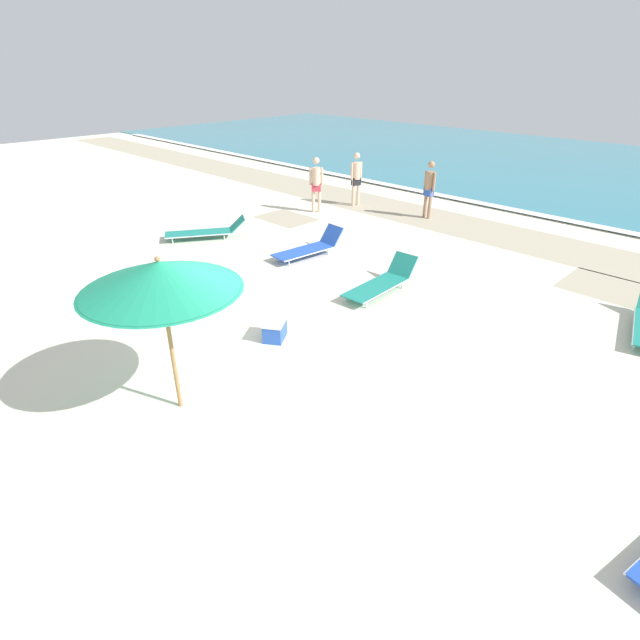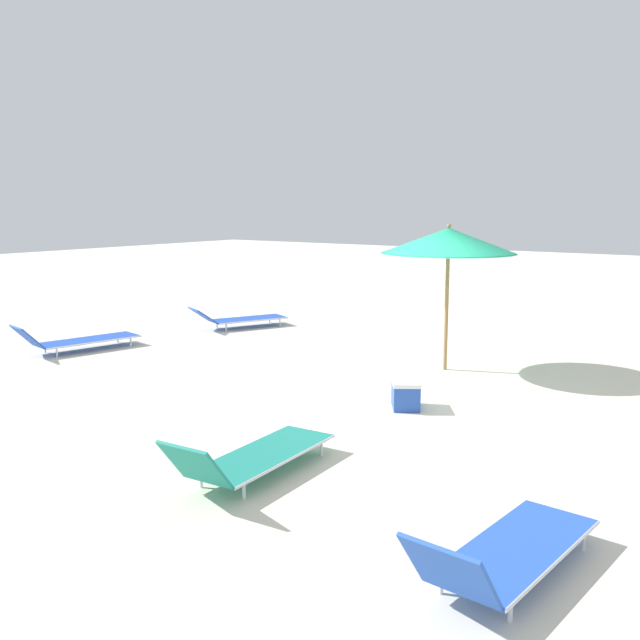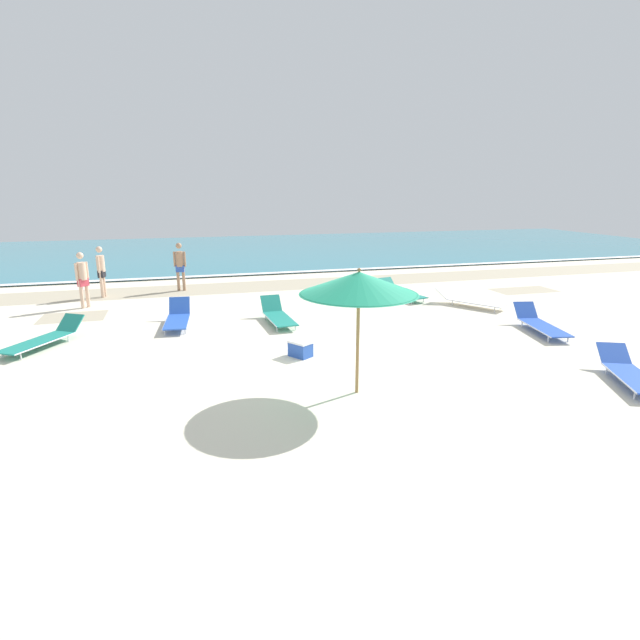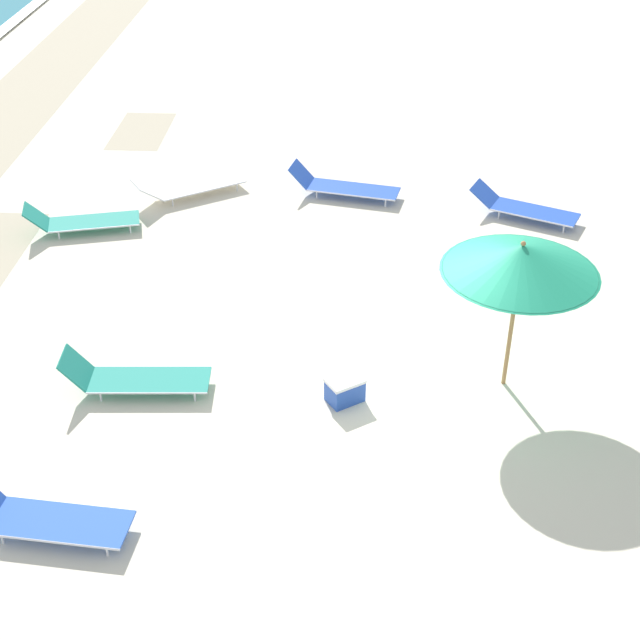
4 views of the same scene
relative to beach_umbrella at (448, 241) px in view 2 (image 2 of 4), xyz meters
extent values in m
cube|color=beige|center=(0.21, 1.56, -2.14)|extent=(60.00, 60.00, 0.16)
cylinder|color=#9E7547|center=(0.00, 0.00, -1.02)|extent=(0.06, 0.06, 2.07)
cone|color=#1E936B|center=(0.00, 0.00, 0.01)|extent=(2.13, 2.13, 0.40)
cylinder|color=#166E50|center=(0.00, 0.00, -0.18)|extent=(2.06, 2.06, 0.01)
sphere|color=#9E7547|center=(0.00, 0.00, 0.24)|extent=(0.07, 0.07, 0.07)
cube|color=#1E8475|center=(-0.43, 5.06, -1.88)|extent=(0.69, 1.73, 0.03)
cylinder|color=silver|center=(-0.73, 5.05, -1.88)|extent=(0.12, 1.69, 0.03)
cylinder|color=silver|center=(-0.13, 5.08, -1.88)|extent=(0.12, 1.69, 0.03)
cube|color=#1E8475|center=(-0.49, 6.08, -1.67)|extent=(0.60, 0.40, 0.45)
cylinder|color=silver|center=(-0.65, 4.39, -1.98)|extent=(0.03, 0.03, 0.16)
cylinder|color=silver|center=(-0.14, 4.42, -1.98)|extent=(0.03, 0.03, 0.16)
cylinder|color=silver|center=(-0.72, 5.71, -1.98)|extent=(0.03, 0.03, 0.16)
cylinder|color=silver|center=(-0.21, 5.74, -1.98)|extent=(0.03, 0.03, 0.16)
cube|color=blue|center=(5.19, -1.19, -1.88)|extent=(1.21, 1.72, 0.03)
cylinder|color=silver|center=(4.91, -1.07, -1.88)|extent=(0.69, 1.48, 0.03)
cylinder|color=silver|center=(5.46, -1.32, -1.88)|extent=(0.69, 1.48, 0.03)
cube|color=blue|center=(5.61, -0.26, -1.72)|extent=(0.72, 0.66, 0.34)
cylinder|color=silver|center=(4.70, -1.66, -1.98)|extent=(0.03, 0.03, 0.16)
cylinder|color=silver|center=(5.16, -1.87, -1.98)|extent=(0.03, 0.03, 0.16)
cylinder|color=silver|center=(5.22, -0.52, -1.98)|extent=(0.03, 0.03, 0.16)
cylinder|color=silver|center=(5.68, -0.73, -1.98)|extent=(0.03, 0.03, 0.16)
cube|color=blue|center=(6.01, 2.30, -1.88)|extent=(0.96, 1.89, 0.03)
cylinder|color=silver|center=(5.72, 2.36, -1.88)|extent=(0.40, 1.77, 0.03)
cylinder|color=silver|center=(6.31, 2.24, -1.88)|extent=(0.40, 1.77, 0.03)
cube|color=blue|center=(6.24, 3.37, -1.69)|extent=(0.65, 0.51, 0.42)
cylinder|color=silver|center=(5.62, 1.67, -1.98)|extent=(0.03, 0.03, 0.16)
cylinder|color=silver|center=(6.12, 1.56, -1.98)|extent=(0.03, 0.03, 0.16)
cylinder|color=silver|center=(5.91, 3.04, -1.98)|extent=(0.03, 0.03, 0.16)
cylinder|color=silver|center=(6.41, 2.94, -1.98)|extent=(0.03, 0.03, 0.16)
cube|color=blue|center=(-3.18, 5.51, -1.88)|extent=(0.75, 1.67, 0.03)
cylinder|color=silver|center=(-3.48, 5.54, -1.88)|extent=(0.18, 1.62, 0.03)
cylinder|color=silver|center=(-2.89, 5.49, -1.88)|extent=(0.18, 1.62, 0.03)
cube|color=blue|center=(-3.09, 6.48, -1.66)|extent=(0.61, 0.40, 0.46)
cylinder|color=silver|center=(-3.50, 4.91, -1.98)|extent=(0.03, 0.03, 0.16)
cylinder|color=silver|center=(-2.99, 4.86, -1.98)|extent=(0.03, 0.03, 0.16)
cylinder|color=silver|center=(-3.38, 6.17, -1.98)|extent=(0.03, 0.03, 0.16)
cylinder|color=silver|center=(-2.87, 6.12, -1.98)|extent=(0.03, 0.03, 0.16)
cube|color=blue|center=(-0.52, 2.28, -1.90)|extent=(0.55, 0.59, 0.32)
cube|color=white|center=(-0.52, 2.28, -1.71)|extent=(0.57, 0.61, 0.05)
camera|label=1|loc=(5.63, -2.76, 2.49)|focal=28.00mm
camera|label=2|loc=(-4.80, 10.30, 0.60)|focal=40.00mm
camera|label=3|loc=(-3.01, -8.11, 1.61)|focal=28.00mm
camera|label=4|loc=(-10.34, 2.11, 5.85)|focal=50.00mm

